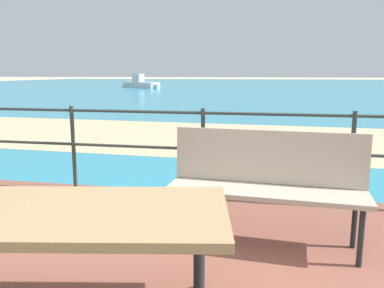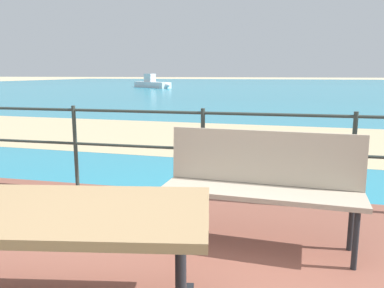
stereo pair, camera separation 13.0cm
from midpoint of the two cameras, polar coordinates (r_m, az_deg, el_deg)
The scene contains 6 objects.
sea_water at distance 41.46m, azimuth 12.22°, elevation 8.42°, with size 90.00×90.00×0.01m, color teal.
beach_strip at distance 8.19m, azimuth 7.88°, elevation 0.85°, with size 54.00×4.36×0.01m, color tan.
picnic_table at distance 1.90m, azimuth -24.75°, elevation -13.21°, with size 2.02×1.58×0.74m.
park_bench at distance 2.98m, azimuth 11.60°, elevation -4.99°, with size 1.50×0.50×0.87m.
railing_fence at distance 3.99m, azimuth 2.55°, elevation 0.45°, with size 5.94×0.04×0.95m.
boat_near at distance 36.54m, azimuth -5.86°, elevation 8.93°, with size 4.79×4.25×1.29m.
Camera 2 is at (0.78, -1.42, 1.37)m, focal length 35.82 mm.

